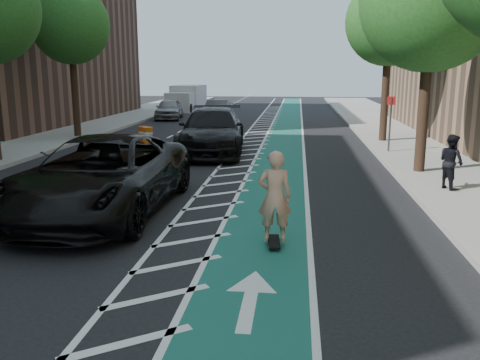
# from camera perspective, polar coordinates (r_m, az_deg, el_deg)

# --- Properties ---
(ground) EXTENTS (120.00, 120.00, 0.00)m
(ground) POSITION_cam_1_polar(r_m,az_deg,el_deg) (11.36, -12.90, -6.36)
(ground) COLOR black
(ground) RESTS_ON ground
(bike_lane) EXTENTS (2.00, 90.00, 0.01)m
(bike_lane) POSITION_cam_1_polar(r_m,az_deg,el_deg) (20.46, 4.44, 2.20)
(bike_lane) COLOR #185448
(bike_lane) RESTS_ON ground
(buffer_strip) EXTENTS (1.40, 90.00, 0.01)m
(buffer_strip) POSITION_cam_1_polar(r_m,az_deg,el_deg) (20.57, 0.26, 2.29)
(buffer_strip) COLOR silver
(buffer_strip) RESTS_ON ground
(sidewalk_right) EXTENTS (5.00, 90.00, 0.15)m
(sidewalk_right) POSITION_cam_1_polar(r_m,az_deg,el_deg) (21.25, 22.25, 1.89)
(sidewalk_right) COLOR gray
(sidewalk_right) RESTS_ON ground
(curb_right) EXTENTS (0.12, 90.00, 0.16)m
(curb_right) POSITION_cam_1_polar(r_m,az_deg,el_deg) (20.71, 15.72, 2.11)
(curb_right) COLOR gray
(curb_right) RESTS_ON ground
(curb_left) EXTENTS (0.12, 90.00, 0.16)m
(curb_left) POSITION_cam_1_polar(r_m,az_deg,el_deg) (23.08, -21.38, 2.73)
(curb_left) COLOR gray
(curb_left) RESTS_ON ground
(tree_r_c) EXTENTS (4.20, 4.20, 7.90)m
(tree_r_c) POSITION_cam_1_polar(r_m,az_deg,el_deg) (18.75, 20.47, 18.28)
(tree_r_c) COLOR #382619
(tree_r_c) RESTS_ON ground
(tree_r_d) EXTENTS (4.20, 4.20, 7.90)m
(tree_r_d) POSITION_cam_1_polar(r_m,az_deg,el_deg) (26.57, 16.25, 16.56)
(tree_r_d) COLOR #382619
(tree_r_d) RESTS_ON ground
(tree_l_d) EXTENTS (4.20, 4.20, 7.90)m
(tree_l_d) POSITION_cam_1_polar(r_m,az_deg,el_deg) (28.67, -18.14, 16.10)
(tree_l_d) COLOR #382619
(tree_l_d) RESTS_ON ground
(sign_post) EXTENTS (0.35, 0.08, 2.47)m
(sign_post) POSITION_cam_1_polar(r_m,az_deg,el_deg) (22.59, 16.50, 6.14)
(sign_post) COLOR #4C4C4C
(sign_post) RESTS_ON ground
(skateboard) EXTENTS (0.31, 0.86, 0.11)m
(skateboard) POSITION_cam_1_polar(r_m,az_deg,el_deg) (10.59, 3.84, -6.92)
(skateboard) COLOR black
(skateboard) RESTS_ON ground
(skateboarder) EXTENTS (0.72, 0.51, 1.89)m
(skateboarder) POSITION_cam_1_polar(r_m,az_deg,el_deg) (10.31, 3.91, -1.86)
(skateboarder) COLOR tan
(skateboarder) RESTS_ON skateboard
(suv_near) EXTENTS (3.28, 6.98, 1.93)m
(suv_near) POSITION_cam_1_polar(r_m,az_deg,el_deg) (13.23, -15.20, 0.48)
(suv_near) COLOR black
(suv_near) RESTS_ON ground
(suv_far) EXTENTS (3.27, 6.85, 1.93)m
(suv_far) POSITION_cam_1_polar(r_m,az_deg,el_deg) (22.23, -3.15, 5.52)
(suv_far) COLOR black
(suv_far) RESTS_ON ground
(car_silver) EXTENTS (2.33, 4.63, 1.51)m
(car_silver) POSITION_cam_1_polar(r_m,az_deg,el_deg) (38.09, -7.96, 7.92)
(car_silver) COLOR gray
(car_silver) RESTS_ON ground
(car_grey) EXTENTS (1.62, 4.37, 1.43)m
(car_grey) POSITION_cam_1_polar(r_m,az_deg,el_deg) (37.15, -2.58, 7.85)
(car_grey) COLOR #505055
(car_grey) RESTS_ON ground
(pedestrian) EXTENTS (0.88, 0.96, 1.61)m
(pedestrian) POSITION_cam_1_polar(r_m,az_deg,el_deg) (16.01, 22.62, 1.92)
(pedestrian) COLOR black
(pedestrian) RESTS_ON sidewalk_right
(box_truck) EXTENTS (2.76, 5.50, 2.22)m
(box_truck) POSITION_cam_1_polar(r_m,az_deg,el_deg) (45.89, -6.04, 9.02)
(box_truck) COLOR silver
(box_truck) RESTS_ON ground
(barrel_a) EXTENTS (0.61, 0.61, 0.83)m
(barrel_a) POSITION_cam_1_polar(r_m,az_deg,el_deg) (16.23, -17.34, 0.42)
(barrel_a) COLOR #FF490D
(barrel_a) RESTS_ON ground
(barrel_b) EXTENTS (0.61, 0.61, 0.83)m
(barrel_b) POSITION_cam_1_polar(r_m,az_deg,el_deg) (25.41, -10.30, 4.89)
(barrel_b) COLOR #D75E0B
(barrel_b) RESTS_ON ground
(barrel_c) EXTENTS (0.58, 0.58, 0.79)m
(barrel_c) POSITION_cam_1_polar(r_m,az_deg,el_deg) (26.00, -10.83, 5.00)
(barrel_c) COLOR #D5460B
(barrel_c) RESTS_ON ground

